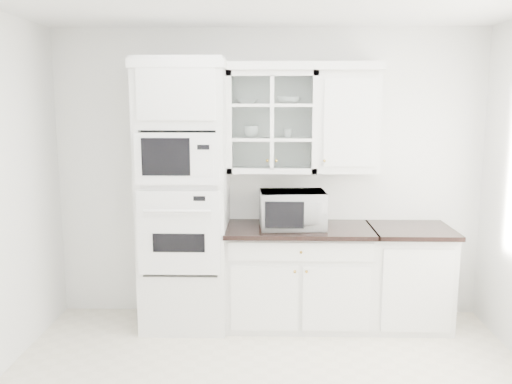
{
  "coord_description": "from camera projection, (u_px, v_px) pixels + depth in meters",
  "views": [
    {
      "loc": [
        0.01,
        -3.32,
        2.03
      ],
      "look_at": [
        -0.1,
        1.05,
        1.3
      ],
      "focal_mm": 38.0,
      "sensor_mm": 36.0,
      "label": 1
    }
  ],
  "objects": [
    {
      "name": "cup_b",
      "position": [
        288.0,
        133.0,
        4.88
      ],
      "size": [
        0.09,
        0.09,
        0.08
      ],
      "primitive_type": "imported",
      "rotation": [
        0.0,
        0.0,
        -0.03
      ],
      "color": "white",
      "rests_on": "upper_cabinet_glass"
    },
    {
      "name": "oven_column",
      "position": [
        184.0,
        196.0,
        4.83
      ],
      "size": [
        0.76,
        0.68,
        2.4
      ],
      "color": "silver",
      "rests_on": "ground"
    },
    {
      "name": "cup_a",
      "position": [
        251.0,
        132.0,
        4.89
      ],
      "size": [
        0.17,
        0.17,
        0.11
      ],
      "primitive_type": "imported",
      "rotation": [
        0.0,
        0.0,
        0.3
      ],
      "color": "white",
      "rests_on": "upper_cabinet_glass"
    },
    {
      "name": "bowl_b",
      "position": [
        289.0,
        100.0,
        4.82
      ],
      "size": [
        0.22,
        0.22,
        0.07
      ],
      "primitive_type": "imported",
      "rotation": [
        0.0,
        0.0,
        0.05
      ],
      "color": "white",
      "rests_on": "upper_cabinet_glass"
    },
    {
      "name": "countertop_microwave",
      "position": [
        292.0,
        209.0,
        4.82
      ],
      "size": [
        0.6,
        0.51,
        0.33
      ],
      "primitive_type": "imported",
      "rotation": [
        0.0,
        0.0,
        3.21
      ],
      "color": "white",
      "rests_on": "base_cabinet_run"
    },
    {
      "name": "bowl_a",
      "position": [
        247.0,
        101.0,
        4.85
      ],
      "size": [
        0.23,
        0.23,
        0.05
      ],
      "primitive_type": "imported",
      "rotation": [
        0.0,
        0.0,
        0.19
      ],
      "color": "white",
      "rests_on": "upper_cabinet_glass"
    },
    {
      "name": "upper_cabinet_glass",
      "position": [
        272.0,
        122.0,
        4.87
      ],
      "size": [
        0.8,
        0.33,
        0.9
      ],
      "color": "silver",
      "rests_on": "room_shell"
    },
    {
      "name": "base_cabinet_run",
      "position": [
        299.0,
        275.0,
        4.95
      ],
      "size": [
        1.32,
        0.67,
        0.92
      ],
      "color": "silver",
      "rests_on": "ground"
    },
    {
      "name": "extra_base_cabinet",
      "position": [
        408.0,
        276.0,
        4.93
      ],
      "size": [
        0.72,
        0.67,
        0.92
      ],
      "color": "silver",
      "rests_on": "ground"
    },
    {
      "name": "upper_cabinet_solid",
      "position": [
        347.0,
        122.0,
        4.85
      ],
      "size": [
        0.55,
        0.33,
        0.9
      ],
      "primitive_type": "cube",
      "color": "silver",
      "rests_on": "room_shell"
    },
    {
      "name": "room_shell",
      "position": [
        268.0,
        138.0,
        3.74
      ],
      "size": [
        4.0,
        3.5,
        2.7
      ],
      "color": "white",
      "rests_on": "ground"
    },
    {
      "name": "crown_molding",
      "position": [
        260.0,
        67.0,
        4.76
      ],
      "size": [
        2.14,
        0.38,
        0.07
      ],
      "primitive_type": "cube",
      "color": "white",
      "rests_on": "room_shell"
    }
  ]
}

